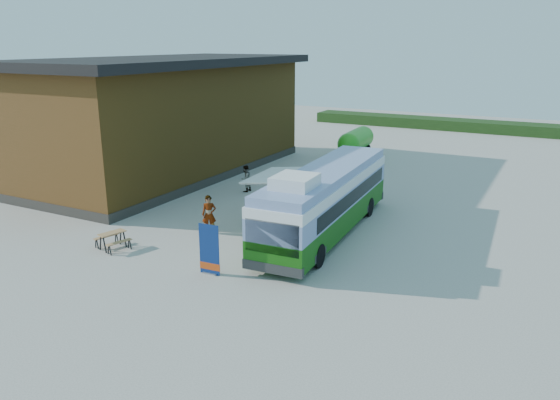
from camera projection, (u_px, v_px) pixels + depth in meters
The scene contains 10 objects.
ground at pixel (222, 248), 23.27m from camera, with size 100.00×100.00×0.00m, color #BCB7AD.
barn at pixel (171, 119), 35.47m from camera, with size 9.60×21.20×7.50m.
hedge at pixel (516, 129), 51.75m from camera, with size 40.00×3.00×1.00m, color #264419.
bus at pixel (326, 198), 24.50m from camera, with size 3.09×11.59×3.52m.
awning at pixel (280, 171), 25.75m from camera, with size 2.51×3.82×0.48m.
banner at pixel (209, 254), 20.41m from camera, with size 0.86×0.21×1.98m.
picnic_table at pixel (112, 237), 23.03m from camera, with size 1.53×1.43×0.73m.
person_a at pixel (209, 215), 24.80m from camera, with size 0.65×0.43×1.78m, color #999999.
person_b at pixel (246, 179), 31.76m from camera, with size 0.76×0.59×1.56m, color #999999.
slurry_tanker at pixel (356, 141), 41.44m from camera, with size 1.86×5.60×2.07m.
Camera 1 is at (12.41, -18.06, 8.47)m, focal length 35.00 mm.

